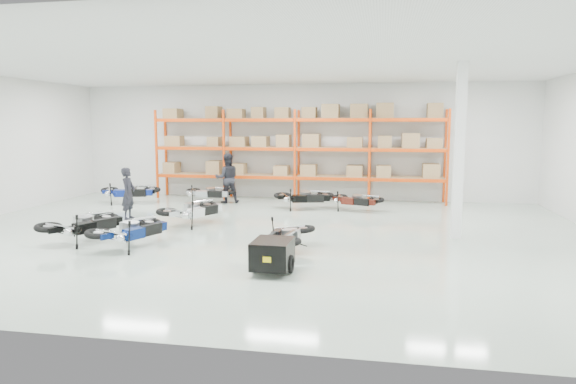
% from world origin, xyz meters
% --- Properties ---
extents(room, '(18.00, 18.00, 18.00)m').
position_xyz_m(room, '(0.00, 0.00, 2.25)').
color(room, '#ADC0AE').
rests_on(room, ground).
extents(pallet_rack, '(11.28, 0.98, 3.62)m').
position_xyz_m(pallet_rack, '(-0.00, 6.45, 2.26)').
color(pallet_rack, '#DA400B').
rests_on(pallet_rack, ground).
extents(structural_column, '(0.25, 0.25, 4.50)m').
position_xyz_m(structural_column, '(5.20, 0.50, 2.25)').
color(structural_column, white).
rests_on(structural_column, ground).
extents(moto_blue_centre, '(1.53, 2.04, 1.19)m').
position_xyz_m(moto_blue_centre, '(-2.57, -2.06, 0.56)').
color(moto_blue_centre, '#07184D').
rests_on(moto_blue_centre, ground).
extents(moto_silver_left, '(1.67, 2.09, 1.21)m').
position_xyz_m(moto_silver_left, '(-2.14, 0.89, 0.57)').
color(moto_silver_left, silver).
rests_on(moto_silver_left, ground).
extents(moto_black_far_left, '(1.69, 2.15, 1.25)m').
position_xyz_m(moto_black_far_left, '(-4.02, -1.72, 0.59)').
color(moto_black_far_left, black).
rests_on(moto_black_far_left, ground).
extents(moto_touring_right, '(0.97, 1.76, 1.10)m').
position_xyz_m(moto_touring_right, '(1.18, -1.88, 0.52)').
color(moto_touring_right, black).
rests_on(moto_touring_right, ground).
extents(trailer, '(0.83, 1.57, 0.66)m').
position_xyz_m(trailer, '(1.18, -3.48, 0.38)').
color(trailer, black).
rests_on(trailer, ground).
extents(moto_back_a, '(2.06, 1.34, 1.23)m').
position_xyz_m(moto_back_a, '(-6.00, 4.40, 0.58)').
color(moto_back_a, navy).
rests_on(moto_back_a, ground).
extents(moto_back_b, '(1.70, 0.87, 1.09)m').
position_xyz_m(moto_back_b, '(-3.09, 4.99, 0.51)').
color(moto_back_b, '#A0A3A9').
rests_on(moto_back_b, ground).
extents(moto_back_c, '(1.97, 1.27, 1.17)m').
position_xyz_m(moto_back_c, '(0.63, 4.30, 0.55)').
color(moto_back_c, black).
rests_on(moto_back_c, ground).
extents(moto_back_d, '(1.79, 1.31, 1.05)m').
position_xyz_m(moto_back_d, '(2.41, 4.23, 0.49)').
color(moto_back_d, '#46150E').
rests_on(moto_back_d, ground).
extents(person_left, '(0.43, 0.61, 1.61)m').
position_xyz_m(person_left, '(-4.47, 1.45, 0.81)').
color(person_left, black).
rests_on(person_left, ground).
extents(person_back, '(1.11, 1.00, 1.86)m').
position_xyz_m(person_back, '(-2.45, 5.25, 0.93)').
color(person_back, black).
rests_on(person_back, ground).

